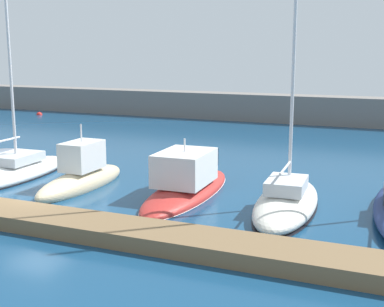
# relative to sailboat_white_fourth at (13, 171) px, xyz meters

# --- Properties ---
(ground_plane) EXTENTS (120.44, 120.44, 0.00)m
(ground_plane) POSITION_rel_sailboat_white_fourth_xyz_m (5.02, -4.25, -0.32)
(ground_plane) COLOR navy
(dock_pier) EXTENTS (47.36, 2.16, 0.59)m
(dock_pier) POSITION_rel_sailboat_white_fourth_xyz_m (5.02, -6.13, -0.03)
(dock_pier) COLOR brown
(dock_pier) RESTS_ON ground_plane
(breakwater_seawall) EXTENTS (108.40, 2.72, 2.65)m
(breakwater_seawall) POSITION_rel_sailboat_white_fourth_xyz_m (5.02, 28.26, 1.00)
(breakwater_seawall) COLOR slate
(breakwater_seawall) RESTS_ON ground_plane
(sailboat_white_fourth) EXTENTS (3.26, 8.95, 14.37)m
(sailboat_white_fourth) POSITION_rel_sailboat_white_fourth_xyz_m (0.00, 0.00, 0.00)
(sailboat_white_fourth) COLOR white
(sailboat_white_fourth) RESTS_ON ground_plane
(motorboat_sand_fifth) EXTENTS (1.87, 6.92, 3.69)m
(motorboat_sand_fifth) POSITION_rel_sailboat_white_fourth_xyz_m (4.78, -0.38, 0.26)
(motorboat_sand_fifth) COLOR beige
(motorboat_sand_fifth) RESTS_ON ground_plane
(motorboat_red_sixth) EXTENTS (2.94, 9.35, 3.22)m
(motorboat_red_sixth) POSITION_rel_sailboat_white_fourth_xyz_m (10.24, 0.51, 0.19)
(motorboat_red_sixth) COLOR #B72D28
(motorboat_red_sixth) RESTS_ON ground_plane
(sailboat_ivory_seventh) EXTENTS (3.08, 8.16, 15.52)m
(sailboat_ivory_seventh) POSITION_rel_sailboat_white_fourth_xyz_m (15.30, -0.17, 0.09)
(sailboat_ivory_seventh) COLOR silver
(sailboat_ivory_seventh) RESTS_ON ground_plane
(mooring_buoy_red) EXTENTS (0.62, 0.62, 0.62)m
(mooring_buoy_red) POSITION_rel_sailboat_white_fourth_xyz_m (-17.21, 23.57, -0.32)
(mooring_buoy_red) COLOR red
(mooring_buoy_red) RESTS_ON ground_plane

